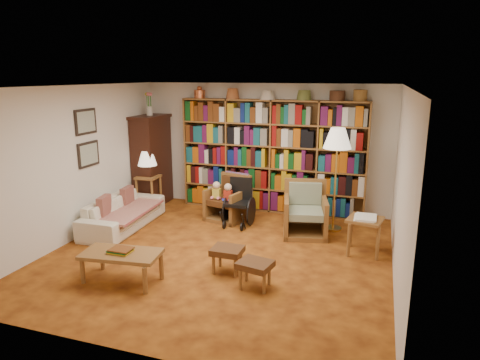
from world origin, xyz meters
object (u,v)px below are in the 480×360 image
at_px(side_table_lamp, 149,185).
at_px(side_table_papers, 365,224).
at_px(floor_lamp, 337,142).
at_px(footstool_b, 255,266).
at_px(wheelchair, 239,204).
at_px(footstool_a, 227,252).
at_px(armchair_leather, 229,200).
at_px(coffee_table, 121,256).
at_px(armchair_sage, 306,214).
at_px(sofa, 123,213).

bearing_deg(side_table_lamp, side_table_papers, -12.21).
height_order(floor_lamp, footstool_b, floor_lamp).
distance_m(wheelchair, floor_lamp, 2.05).
bearing_deg(side_table_lamp, footstool_a, -41.26).
bearing_deg(side_table_papers, floor_lamp, 121.32).
xyz_separation_m(armchair_leather, footstool_b, (1.24, -2.47, -0.06)).
relative_size(wheelchair, footstool_b, 1.77).
distance_m(armchair_leather, footstool_b, 2.77).
relative_size(wheelchair, coffee_table, 0.79).
bearing_deg(side_table_papers, armchair_leather, 159.98).
height_order(armchair_leather, wheelchair, wheelchair).
relative_size(armchair_sage, footstool_b, 1.88).
bearing_deg(footstool_b, armchair_leather, 116.67).
relative_size(footstool_a, footstool_b, 0.88).
bearing_deg(footstool_a, footstool_b, -32.28).
bearing_deg(coffee_table, wheelchair, 73.88).
relative_size(floor_lamp, footstool_a, 4.30).
xyz_separation_m(wheelchair, floor_lamp, (1.66, 0.25, 1.16)).
height_order(side_table_lamp, wheelchair, wheelchair).
bearing_deg(side_table_lamp, armchair_leather, 0.03).
height_order(side_table_lamp, side_table_papers, side_table_lamp).
bearing_deg(coffee_table, footstool_a, 29.73).
distance_m(footstool_b, coffee_table, 1.75).
relative_size(floor_lamp, coffee_table, 1.67).
bearing_deg(coffee_table, sofa, 122.68).
relative_size(floor_lamp, footstool_b, 3.76).
height_order(armchair_leather, armchair_sage, armchair_sage).
height_order(sofa, wheelchair, wheelchair).
relative_size(floor_lamp, side_table_papers, 3.04).
distance_m(sofa, armchair_sage, 3.23).
relative_size(side_table_papers, footstool_a, 1.42).
relative_size(side_table_lamp, floor_lamp, 0.39).
bearing_deg(footstool_a, armchair_sage, 67.34).
height_order(wheelchair, footstool_b, wheelchair).
xyz_separation_m(side_table_lamp, footstool_b, (2.95, -2.47, -0.22)).
height_order(side_table_papers, footstool_b, side_table_papers).
distance_m(side_table_papers, footstool_a, 2.16).
height_order(side_table_lamp, coffee_table, side_table_lamp).
xyz_separation_m(armchair_leather, side_table_papers, (2.51, -0.91, 0.12)).
xyz_separation_m(side_table_lamp, wheelchair, (2.00, -0.25, -0.12)).
height_order(armchair_leather, footstool_b, armchair_leather).
bearing_deg(wheelchair, side_table_lamp, 172.81).
height_order(side_table_lamp, floor_lamp, floor_lamp).
bearing_deg(floor_lamp, side_table_lamp, -179.97).
distance_m(side_table_papers, footstool_b, 2.02).
distance_m(side_table_lamp, floor_lamp, 3.81).
xyz_separation_m(sofa, armchair_leather, (1.61, 1.07, 0.08)).
bearing_deg(floor_lamp, side_table_papers, -58.68).
bearing_deg(footstool_b, armchair_sage, 82.55).
distance_m(sofa, side_table_lamp, 1.10).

